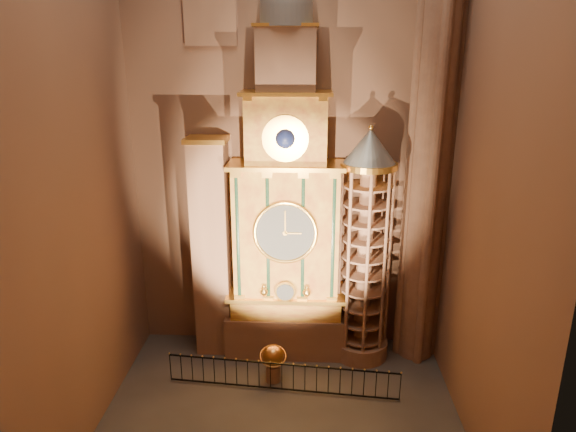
{
  "coord_description": "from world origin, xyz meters",
  "views": [
    {
      "loc": [
        1.01,
        -16.6,
        13.64
      ],
      "look_at": [
        0.16,
        3.0,
        7.37
      ],
      "focal_mm": 32.0,
      "sensor_mm": 36.0,
      "label": 1
    }
  ],
  "objects_px": {
    "portrait_tower": "(212,248)",
    "stair_turret": "(365,250)",
    "astronomical_clock": "(286,217)",
    "iron_railing": "(282,377)",
    "celestial_globe": "(273,360)"
  },
  "relations": [
    {
      "from": "iron_railing",
      "to": "celestial_globe",
      "type": "bearing_deg",
      "value": 119.23
    },
    {
      "from": "portrait_tower",
      "to": "stair_turret",
      "type": "distance_m",
      "value": 6.91
    },
    {
      "from": "portrait_tower",
      "to": "celestial_globe",
      "type": "relative_size",
      "value": 6.06
    },
    {
      "from": "portrait_tower",
      "to": "stair_turret",
      "type": "xyz_separation_m",
      "value": [
        6.9,
        -0.28,
        0.12
      ]
    },
    {
      "from": "astronomical_clock",
      "to": "iron_railing",
      "type": "bearing_deg",
      "value": -90.8
    },
    {
      "from": "stair_turret",
      "to": "iron_railing",
      "type": "height_order",
      "value": "stair_turret"
    },
    {
      "from": "iron_railing",
      "to": "stair_turret",
      "type": "bearing_deg",
      "value": 39.98
    },
    {
      "from": "astronomical_clock",
      "to": "portrait_tower",
      "type": "relative_size",
      "value": 1.64
    },
    {
      "from": "celestial_globe",
      "to": "iron_railing",
      "type": "bearing_deg",
      "value": -60.77
    },
    {
      "from": "astronomical_clock",
      "to": "celestial_globe",
      "type": "xyz_separation_m",
      "value": [
        -0.46,
        -2.49,
        -5.67
      ]
    },
    {
      "from": "iron_railing",
      "to": "portrait_tower",
      "type": "bearing_deg",
      "value": 135.88
    },
    {
      "from": "portrait_tower",
      "to": "iron_railing",
      "type": "bearing_deg",
      "value": -44.12
    },
    {
      "from": "astronomical_clock",
      "to": "portrait_tower",
      "type": "xyz_separation_m",
      "value": [
        -3.4,
        0.02,
        -1.53
      ]
    },
    {
      "from": "portrait_tower",
      "to": "celestial_globe",
      "type": "height_order",
      "value": "portrait_tower"
    },
    {
      "from": "portrait_tower",
      "to": "celestial_globe",
      "type": "distance_m",
      "value": 5.66
    }
  ]
}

